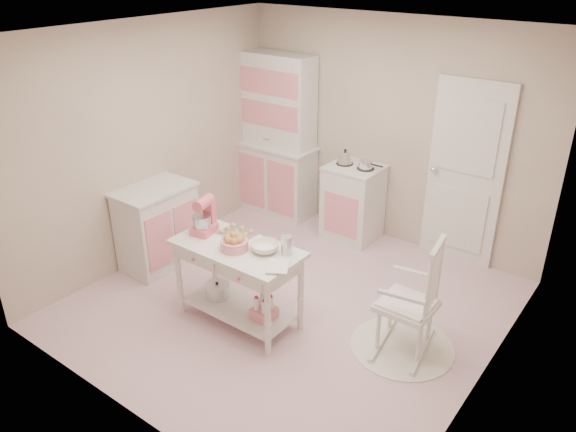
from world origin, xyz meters
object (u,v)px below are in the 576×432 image
object	(u,v)px
base_cabinet	(158,227)
bread_basket	(234,245)
work_table	(238,284)
stand_mixer	(203,216)
stove	(353,202)
rocking_chair	(408,295)
hutch	(276,136)

from	to	relation	value
base_cabinet	bread_basket	world-z (taller)	base_cabinet
work_table	stand_mixer	xyz separation A→B (m)	(-0.42, 0.02, 0.57)
stove	bread_basket	xyz separation A→B (m)	(0.06, -2.17, 0.39)
rocking_chair	work_table	distance (m)	1.54
work_table	stand_mixer	bearing A→B (deg)	177.27
rocking_chair	bread_basket	distance (m)	1.56
bread_basket	hutch	bearing A→B (deg)	119.54
bread_basket	base_cabinet	bearing A→B (deg)	167.42
rocking_chair	stand_mixer	distance (m)	1.97
stand_mixer	rocking_chair	bearing A→B (deg)	4.30
stove	work_table	size ratio (longest dim) A/B	0.77
rocking_chair	work_table	bearing A→B (deg)	-167.87
work_table	bread_basket	xyz separation A→B (m)	(0.02, -0.05, 0.45)
base_cabinet	bread_basket	xyz separation A→B (m)	(1.43, -0.32, 0.39)
rocking_chair	stand_mixer	size ratio (longest dim) A/B	3.24
stove	rocking_chair	distance (m)	2.15
stand_mixer	base_cabinet	bearing A→B (deg)	153.92
hutch	stand_mixer	xyz separation A→B (m)	(0.82, -2.15, -0.07)
base_cabinet	stand_mixer	size ratio (longest dim) A/B	2.71
rocking_chair	base_cabinet	bearing A→B (deg)	176.59
rocking_chair	work_table	xyz separation A→B (m)	(-1.43, -0.56, -0.15)
rocking_chair	work_table	size ratio (longest dim) A/B	0.92
base_cabinet	work_table	bearing A→B (deg)	-10.80
stove	stand_mixer	size ratio (longest dim) A/B	2.71
stove	stand_mixer	distance (m)	2.20
stove	base_cabinet	world-z (taller)	same
base_cabinet	rocking_chair	size ratio (longest dim) A/B	0.84
base_cabinet	stand_mixer	distance (m)	1.14
stand_mixer	bread_basket	bearing A→B (deg)	-20.99
rocking_chair	bread_basket	bearing A→B (deg)	-165.85
stove	work_table	world-z (taller)	stove
hutch	rocking_chair	bearing A→B (deg)	-31.17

